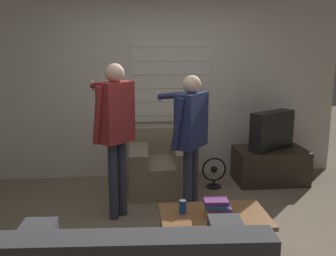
# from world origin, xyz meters

# --- Properties ---
(ground_plane) EXTENTS (16.00, 16.00, 0.00)m
(ground_plane) POSITION_xyz_m (0.00, 0.00, 0.00)
(ground_plane) COLOR #7F705B
(wall_back) EXTENTS (5.20, 0.08, 2.55)m
(wall_back) POSITION_xyz_m (0.01, 2.03, 1.28)
(wall_back) COLOR silver
(wall_back) RESTS_ON ground_plane
(armchair_beige) EXTENTS (0.84, 0.93, 0.77)m
(armchair_beige) POSITION_xyz_m (-0.02, 1.45, 0.31)
(armchair_beige) COLOR gray
(armchair_beige) RESTS_ON ground_plane
(coffee_table) EXTENTS (0.97, 0.61, 0.39)m
(coffee_table) POSITION_xyz_m (0.31, -0.30, 0.35)
(coffee_table) COLOR brown
(coffee_table) RESTS_ON ground_plane
(tv_stand) EXTENTS (0.96, 0.59, 0.47)m
(tv_stand) POSITION_xyz_m (1.51, 1.53, 0.24)
(tv_stand) COLOR #33281E
(tv_stand) RESTS_ON ground_plane
(tv) EXTENTS (0.70, 0.54, 0.52)m
(tv) POSITION_xyz_m (1.51, 1.53, 0.73)
(tv) COLOR black
(tv) RESTS_ON tv_stand
(person_left_standing) EXTENTS (0.52, 0.81, 1.69)m
(person_left_standing) POSITION_xyz_m (-0.58, 0.61, 1.07)
(person_left_standing) COLOR #33384C
(person_left_standing) RESTS_ON ground_plane
(person_right_standing) EXTENTS (0.55, 0.79, 1.57)m
(person_right_standing) POSITION_xyz_m (0.23, 0.59, 0.99)
(person_right_standing) COLOR #33384C
(person_right_standing) RESTS_ON ground_plane
(book_stack) EXTENTS (0.25, 0.22, 0.14)m
(book_stack) POSITION_xyz_m (0.34, -0.30, 0.46)
(book_stack) COLOR gold
(book_stack) RESTS_ON coffee_table
(soda_can) EXTENTS (0.07, 0.07, 0.13)m
(soda_can) POSITION_xyz_m (0.03, -0.25, 0.45)
(soda_can) COLOR #194C9E
(soda_can) RESTS_ON coffee_table
(spare_remote) EXTENTS (0.09, 0.13, 0.02)m
(spare_remote) POSITION_xyz_m (0.37, -0.21, 0.40)
(spare_remote) COLOR black
(spare_remote) RESTS_ON coffee_table
(floor_fan) EXTENTS (0.33, 0.20, 0.41)m
(floor_fan) POSITION_xyz_m (0.69, 1.39, 0.20)
(floor_fan) COLOR black
(floor_fan) RESTS_ON ground_plane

